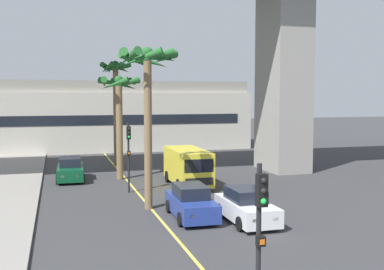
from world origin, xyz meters
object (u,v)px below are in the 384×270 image
Objects in this scene: car_queue_third at (191,203)px; traffic_light_median_near at (260,227)px; delivery_van at (188,166)px; palm_tree_near_median at (116,88)px; traffic_light_median_far at (129,148)px; car_queue_front at (70,170)px; car_queue_second at (246,207)px; palm_tree_mid_median at (119,101)px; palm_tree_far_median at (148,77)px.

traffic_light_median_near is (-1.55, -11.05, 1.99)m from car_queue_third.
car_queue_third is 0.79× the size of delivery_van.
traffic_light_median_far is at bearing -93.40° from palm_tree_near_median.
traffic_light_median_near is 29.14m from palm_tree_near_median.
traffic_light_median_near is at bearing -88.68° from traffic_light_median_far.
car_queue_front is 1.01× the size of car_queue_second.
car_queue_front is at bearing 119.23° from car_queue_second.
traffic_light_median_near is at bearing -89.19° from palm_tree_mid_median.
car_queue_second is at bearing -60.77° from car_queue_front.
palm_tree_far_median is at bearing -123.79° from delivery_van.
palm_tree_far_median is (-3.79, 3.73, 5.98)m from car_queue_second.
palm_tree_mid_median is at bearing 91.80° from palm_tree_far_median.
car_queue_front is 0.48× the size of palm_tree_near_median.
delivery_van is (7.18, -4.15, 0.57)m from car_queue_front.
palm_tree_near_median is at bearing 107.84° from delivery_van.
car_queue_second is 9.22m from traffic_light_median_far.
palm_tree_far_median is at bearing 124.27° from car_queue_third.
palm_tree_mid_median is (3.32, -0.52, 4.74)m from car_queue_front.
car_queue_second is 0.78× the size of delivery_van.
car_queue_front is at bearing 171.05° from palm_tree_mid_median.
delivery_van is at bearing -72.16° from palm_tree_near_median.
traffic_light_median_far is 0.59× the size of palm_tree_mid_median.
traffic_light_median_near is (-3.54, -18.72, 1.43)m from delivery_van.
palm_tree_far_median reaches higher than traffic_light_median_far.
traffic_light_median_far is 5.46m from palm_tree_mid_median.
palm_tree_mid_median is 9.06m from palm_tree_far_median.
palm_tree_mid_median reaches higher than delivery_van.
palm_tree_mid_median is at bearing 99.38° from car_queue_third.
car_queue_third is 0.58× the size of palm_tree_mid_median.
car_queue_front is 0.79× the size of delivery_van.
palm_tree_far_median reaches higher than car_queue_second.
traffic_light_median_near is at bearing -111.31° from car_queue_second.
delivery_van is 0.61× the size of palm_tree_near_median.
traffic_light_median_near reaches higher than car_queue_third.
traffic_light_median_far is (-3.95, -1.10, 1.43)m from delivery_van.
car_queue_front is 0.51× the size of palm_tree_far_median.
car_queue_front is at bearing 121.64° from traffic_light_median_far.
delivery_van is (1.99, 7.66, 0.57)m from car_queue_third.
delivery_van is at bearing -30.03° from car_queue_front.
car_queue_third is 7.14m from traffic_light_median_far.
traffic_light_median_near reaches higher than car_queue_second.
palm_tree_far_median is (-0.03, 13.38, 3.98)m from traffic_light_median_near.
palm_tree_far_median reaches higher than palm_tree_mid_median.
palm_tree_near_median is (0.67, 11.27, 3.74)m from traffic_light_median_far.
traffic_light_median_far is 0.51× the size of palm_tree_far_median.
palm_tree_mid_median is at bearing 136.76° from delivery_van.
palm_tree_near_median is (-3.50, 19.25, 5.74)m from car_queue_second.
delivery_van is at bearing -43.24° from palm_tree_mid_median.
palm_tree_near_median reaches higher than palm_tree_mid_median.
car_queue_front is 6.47m from traffic_light_median_far.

